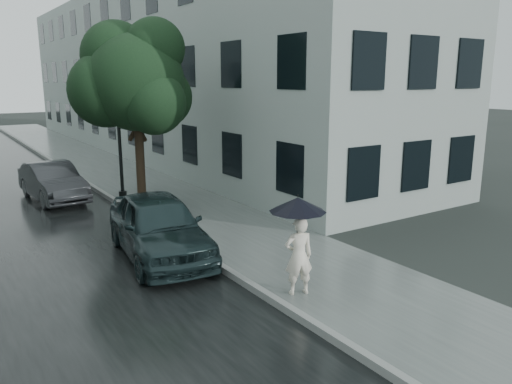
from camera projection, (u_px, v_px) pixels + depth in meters
ground at (302, 268)px, 11.16m from camera, size 120.00×120.00×0.00m
sidewalk at (129, 179)px, 21.05m from camera, size 3.50×60.00×0.01m
kerb_near at (85, 182)px, 20.06m from camera, size 0.15×60.00×0.15m
building_near at (168, 72)px, 28.96m from camera, size 7.02×36.00×9.00m
pedestrian at (299, 256)px, 9.68m from camera, size 0.65×0.53×1.56m
umbrella at (298, 205)px, 9.46m from camera, size 1.45×1.45×1.07m
street_tree at (135, 81)px, 15.71m from camera, size 3.99×3.62×6.02m
lamp_post at (114, 121)px, 17.26m from camera, size 0.83×0.43×4.74m
car_near at (159, 226)px, 11.76m from camera, size 2.33×4.61×1.50m
car_far at (53, 182)px, 17.30m from camera, size 1.68×4.05×1.30m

